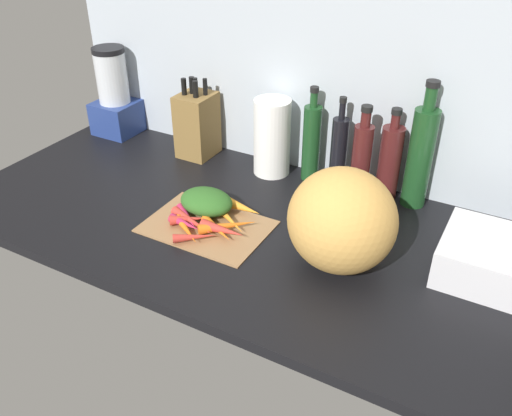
{
  "coord_description": "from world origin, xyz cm",
  "views": [
    {
      "loc": [
        66.37,
        -111.53,
        85.64
      ],
      "look_at": [
        10.34,
        -10.24,
        12.65
      ],
      "focal_mm": 38.21,
      "sensor_mm": 36.0,
      "label": 1
    }
  ],
  "objects_px": {
    "dish_rack": "(494,260)",
    "bottle_1": "(339,152)",
    "blender_appliance": "(115,97)",
    "bottle_4": "(420,155)",
    "carrot_7": "(195,237)",
    "bottle_2": "(361,161)",
    "carrot_2": "(188,219)",
    "carrot_6": "(228,217)",
    "cutting_board": "(207,226)",
    "carrot_4": "(187,217)",
    "carrot_9": "(187,230)",
    "carrot_3": "(244,208)",
    "carrot_5": "(193,222)",
    "bottle_3": "(390,162)",
    "carrot_8": "(185,224)",
    "bottle_0": "(311,142)",
    "paper_towel_roll": "(272,137)",
    "carrot_10": "(221,229)",
    "carrot_1": "(217,229)",
    "carrot_0": "(226,225)",
    "winter_squash": "(342,221)"
  },
  "relations": [
    {
      "from": "carrot_6",
      "to": "carrot_9",
      "type": "distance_m",
      "value": 0.12
    },
    {
      "from": "winter_squash",
      "to": "bottle_4",
      "type": "xyz_separation_m",
      "value": [
        0.08,
        0.38,
        0.03
      ]
    },
    {
      "from": "paper_towel_roll",
      "to": "bottle_3",
      "type": "distance_m",
      "value": 0.38
    },
    {
      "from": "cutting_board",
      "to": "carrot_9",
      "type": "relative_size",
      "value": 2.5
    },
    {
      "from": "carrot_0",
      "to": "carrot_6",
      "type": "distance_m",
      "value": 0.04
    },
    {
      "from": "carrot_4",
      "to": "carrot_9",
      "type": "distance_m",
      "value": 0.06
    },
    {
      "from": "carrot_2",
      "to": "carrot_8",
      "type": "xyz_separation_m",
      "value": [
        0.0,
        -0.02,
        -0.0
      ]
    },
    {
      "from": "carrot_5",
      "to": "paper_towel_roll",
      "type": "bearing_deg",
      "value": 84.61
    },
    {
      "from": "carrot_3",
      "to": "bottle_2",
      "type": "xyz_separation_m",
      "value": [
        0.25,
        0.25,
        0.1
      ]
    },
    {
      "from": "carrot_2",
      "to": "bottle_2",
      "type": "height_order",
      "value": "bottle_2"
    },
    {
      "from": "winter_squash",
      "to": "bottle_2",
      "type": "height_order",
      "value": "bottle_2"
    },
    {
      "from": "carrot_9",
      "to": "bottle_2",
      "type": "height_order",
      "value": "bottle_2"
    },
    {
      "from": "paper_towel_roll",
      "to": "bottle_4",
      "type": "xyz_separation_m",
      "value": [
        0.46,
        0.03,
        0.03
      ]
    },
    {
      "from": "paper_towel_roll",
      "to": "bottle_0",
      "type": "height_order",
      "value": "bottle_0"
    },
    {
      "from": "carrot_5",
      "to": "bottle_1",
      "type": "xyz_separation_m",
      "value": [
        0.26,
        0.41,
        0.1
      ]
    },
    {
      "from": "blender_appliance",
      "to": "bottle_4",
      "type": "xyz_separation_m",
      "value": [
        1.11,
        0.03,
        0.02
      ]
    },
    {
      "from": "carrot_3",
      "to": "carrot_9",
      "type": "relative_size",
      "value": 0.81
    },
    {
      "from": "carrot_0",
      "to": "carrot_7",
      "type": "relative_size",
      "value": 1.42
    },
    {
      "from": "carrot_10",
      "to": "blender_appliance",
      "type": "xyz_separation_m",
      "value": [
        -0.7,
        0.4,
        0.11
      ]
    },
    {
      "from": "carrot_7",
      "to": "blender_appliance",
      "type": "distance_m",
      "value": 0.81
    },
    {
      "from": "bottle_1",
      "to": "carrot_5",
      "type": "bearing_deg",
      "value": -121.95
    },
    {
      "from": "carrot_4",
      "to": "blender_appliance",
      "type": "distance_m",
      "value": 0.71
    },
    {
      "from": "blender_appliance",
      "to": "bottle_0",
      "type": "bearing_deg",
      "value": 1.53
    },
    {
      "from": "carrot_8",
      "to": "bottle_4",
      "type": "height_order",
      "value": "bottle_4"
    },
    {
      "from": "carrot_7",
      "to": "bottle_2",
      "type": "relative_size",
      "value": 0.39
    },
    {
      "from": "carrot_4",
      "to": "carrot_9",
      "type": "relative_size",
      "value": 0.85
    },
    {
      "from": "carrot_9",
      "to": "dish_rack",
      "type": "height_order",
      "value": "dish_rack"
    },
    {
      "from": "carrot_9",
      "to": "bottle_1",
      "type": "relative_size",
      "value": 0.46
    },
    {
      "from": "cutting_board",
      "to": "carrot_3",
      "type": "bearing_deg",
      "value": 60.25
    },
    {
      "from": "carrot_2",
      "to": "carrot_3",
      "type": "bearing_deg",
      "value": 48.97
    },
    {
      "from": "carrot_6",
      "to": "bottle_2",
      "type": "xyz_separation_m",
      "value": [
        0.27,
        0.31,
        0.11
      ]
    },
    {
      "from": "bottle_3",
      "to": "dish_rack",
      "type": "height_order",
      "value": "bottle_3"
    },
    {
      "from": "carrot_1",
      "to": "carrot_2",
      "type": "height_order",
      "value": "carrot_2"
    },
    {
      "from": "carrot_5",
      "to": "carrot_9",
      "type": "distance_m",
      "value": 0.04
    },
    {
      "from": "carrot_2",
      "to": "carrot_6",
      "type": "bearing_deg",
      "value": 34.52
    },
    {
      "from": "carrot_3",
      "to": "carrot_6",
      "type": "relative_size",
      "value": 0.66
    },
    {
      "from": "blender_appliance",
      "to": "bottle_0",
      "type": "xyz_separation_m",
      "value": [
        0.78,
        0.02,
        -0.01
      ]
    },
    {
      "from": "carrot_4",
      "to": "carrot_8",
      "type": "relative_size",
      "value": 1.15
    },
    {
      "from": "bottle_0",
      "to": "bottle_1",
      "type": "bearing_deg",
      "value": -5.24
    },
    {
      "from": "dish_rack",
      "to": "bottle_1",
      "type": "bearing_deg",
      "value": 154.87
    },
    {
      "from": "carrot_4",
      "to": "bottle_4",
      "type": "height_order",
      "value": "bottle_4"
    },
    {
      "from": "carrot_4",
      "to": "carrot_9",
      "type": "xyz_separation_m",
      "value": [
        0.03,
        -0.05,
        -0.0
      ]
    },
    {
      "from": "cutting_board",
      "to": "bottle_1",
      "type": "distance_m",
      "value": 0.47
    },
    {
      "from": "bottle_4",
      "to": "cutting_board",
      "type": "bearing_deg",
      "value": -139.1
    },
    {
      "from": "carrot_6",
      "to": "carrot_9",
      "type": "height_order",
      "value": "carrot_6"
    },
    {
      "from": "cutting_board",
      "to": "carrot_5",
      "type": "bearing_deg",
      "value": -141.86
    },
    {
      "from": "carrot_6",
      "to": "carrot_8",
      "type": "bearing_deg",
      "value": -135.64
    },
    {
      "from": "paper_towel_roll",
      "to": "bottle_2",
      "type": "bearing_deg",
      "value": -4.55
    },
    {
      "from": "blender_appliance",
      "to": "bottle_4",
      "type": "relative_size",
      "value": 0.85
    },
    {
      "from": "carrot_0",
      "to": "bottle_2",
      "type": "bearing_deg",
      "value": 53.99
    }
  ]
}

